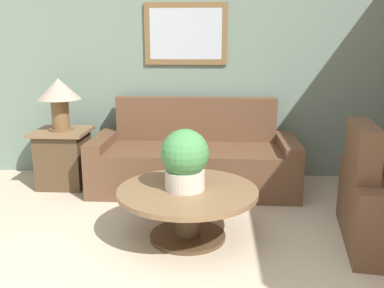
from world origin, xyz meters
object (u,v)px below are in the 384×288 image
Objects in this scene: couch_main at (194,161)px; coffee_table at (188,202)px; side_table at (64,157)px; table_lamp at (59,94)px; potted_plant_on_table at (185,159)px.

coffee_table is at bearing -89.23° from couch_main.
table_lamp reaches higher than side_table.
potted_plant_on_table is (-0.00, -1.20, 0.35)m from couch_main.
potted_plant_on_table is at bearing -40.48° from side_table.
coffee_table is at bearing -39.99° from table_lamp.
side_table is (-1.40, -0.01, 0.01)m from couch_main.
couch_main reaches higher than potted_plant_on_table.
side_table is at bearing 140.01° from coffee_table.
couch_main is 3.88× the size of table_lamp.
potted_plant_on_table is at bearing -169.08° from coffee_table.
couch_main is 1.20m from coffee_table.
potted_plant_on_table is at bearing -90.17° from couch_main.
side_table is at bearing -45.00° from table_lamp.
coffee_table is 1.85m from side_table.
coffee_table is at bearing 10.92° from potted_plant_on_table.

